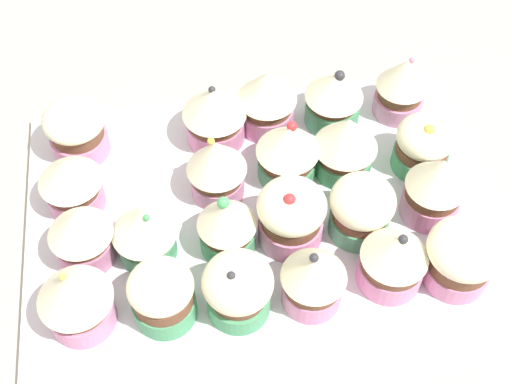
{
  "coord_description": "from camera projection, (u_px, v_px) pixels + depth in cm",
  "views": [
    {
      "loc": [
        -5.87,
        -38.7,
        57.84
      ],
      "look_at": [
        0.0,
        0.0,
        4.2
      ],
      "focal_mm": 48.56,
      "sensor_mm": 36.0,
      "label": 1
    }
  ],
  "objects": [
    {
      "name": "cupcake_15",
      "position": [
        346.0,
        144.0,
        0.69
      ],
      "size": [
        6.45,
        6.45,
        7.62
      ],
      "color": "#4C9E6B",
      "rests_on": "baking_tray"
    },
    {
      "name": "cupcake_4",
      "position": [
        394.0,
        259.0,
        0.61
      ],
      "size": [
        6.13,
        6.13,
        7.08
      ],
      "color": "pink",
      "rests_on": "baking_tray"
    },
    {
      "name": "cupcake_9",
      "position": [
        291.0,
        215.0,
        0.64
      ],
      "size": [
        6.46,
        6.46,
        7.53
      ],
      "color": "pink",
      "rests_on": "baking_tray"
    },
    {
      "name": "cupcake_13",
      "position": [
        216.0,
        167.0,
        0.67
      ],
      "size": [
        5.94,
        5.94,
        7.79
      ],
      "color": "pink",
      "rests_on": "baking_tray"
    },
    {
      "name": "cupcake_18",
      "position": [
        215.0,
        114.0,
        0.71
      ],
      "size": [
        6.72,
        6.72,
        7.35
      ],
      "color": "pink",
      "rests_on": "baking_tray"
    },
    {
      "name": "cupcake_20",
      "position": [
        334.0,
        98.0,
        0.73
      ],
      "size": [
        6.2,
        6.2,
        7.19
      ],
      "color": "#4C9E6B",
      "rests_on": "baking_tray"
    },
    {
      "name": "cupcake_2",
      "position": [
        238.0,
        289.0,
        0.6
      ],
      "size": [
        6.22,
        6.22,
        7.19
      ],
      "color": "#4C9E6B",
      "rests_on": "baking_tray"
    },
    {
      "name": "cupcake_19",
      "position": [
        267.0,
        99.0,
        0.72
      ],
      "size": [
        6.27,
        6.27,
        7.81
      ],
      "color": "pink",
      "rests_on": "baking_tray"
    },
    {
      "name": "cupcake_11",
      "position": [
        435.0,
        187.0,
        0.65
      ],
      "size": [
        5.83,
        5.83,
        8.04
      ],
      "color": "pink",
      "rests_on": "baking_tray"
    },
    {
      "name": "cupcake_21",
      "position": [
        402.0,
        86.0,
        0.74
      ],
      "size": [
        5.55,
        5.55,
        7.68
      ],
      "color": "pink",
      "rests_on": "baking_tray"
    },
    {
      "name": "cupcake_0",
      "position": [
        76.0,
        299.0,
        0.59
      ],
      "size": [
        6.52,
        6.52,
        7.68
      ],
      "color": "pink",
      "rests_on": "baking_tray"
    },
    {
      "name": "baking_tray",
      "position": [
        256.0,
        213.0,
        0.69
      ],
      "size": [
        45.17,
        31.58,
        1.2
      ],
      "color": "silver",
      "rests_on": "ground_plane"
    },
    {
      "name": "cupcake_14",
      "position": [
        288.0,
        152.0,
        0.69
      ],
      "size": [
        6.36,
        6.36,
        7.25
      ],
      "color": "#4C9E6B",
      "rests_on": "baking_tray"
    },
    {
      "name": "cupcake_16",
      "position": [
        423.0,
        145.0,
        0.7
      ],
      "size": [
        5.81,
        5.81,
        6.71
      ],
      "color": "#4C9E6B",
      "rests_on": "baking_tray"
    },
    {
      "name": "ground_plane",
      "position": [
        256.0,
        225.0,
        0.71
      ],
      "size": [
        180.0,
        180.0,
        3.0
      ],
      "primitive_type": "cube",
      "color": "#B2A899"
    },
    {
      "name": "cupcake_7",
      "position": [
        144.0,
        233.0,
        0.63
      ],
      "size": [
        6.06,
        6.06,
        6.43
      ],
      "color": "#4C9E6B",
      "rests_on": "baking_tray"
    },
    {
      "name": "cupcake_17",
      "position": [
        76.0,
        129.0,
        0.71
      ],
      "size": [
        6.37,
        6.37,
        6.33
      ],
      "color": "pink",
      "rests_on": "baking_tray"
    },
    {
      "name": "cupcake_6",
      "position": [
        81.0,
        235.0,
        0.63
      ],
      "size": [
        5.97,
        5.97,
        6.79
      ],
      "color": "pink",
      "rests_on": "baking_tray"
    },
    {
      "name": "cupcake_8",
      "position": [
        227.0,
        224.0,
        0.63
      ],
      "size": [
        5.57,
        5.57,
        7.37
      ],
      "color": "#4C9E6B",
      "rests_on": "baking_tray"
    },
    {
      "name": "cupcake_3",
      "position": [
        314.0,
        276.0,
        0.6
      ],
      "size": [
        5.83,
        5.83,
        8.24
      ],
      "color": "pink",
      "rests_on": "baking_tray"
    },
    {
      "name": "cupcake_12",
      "position": [
        71.0,
        182.0,
        0.67
      ],
      "size": [
        6.2,
        6.2,
        6.53
      ],
      "color": "pink",
      "rests_on": "baking_tray"
    },
    {
      "name": "cupcake_5",
      "position": [
        462.0,
        257.0,
        0.62
      ],
      "size": [
        6.75,
        6.75,
        6.64
      ],
      "color": "pink",
      "rests_on": "baking_tray"
    },
    {
      "name": "cupcake_1",
      "position": [
        162.0,
        295.0,
        0.6
      ],
      "size": [
        5.76,
        5.76,
        6.46
      ],
      "color": "#4C9E6B",
      "rests_on": "baking_tray"
    },
    {
      "name": "cupcake_10",
      "position": [
        361.0,
        208.0,
        0.65
      ],
      "size": [
        6.19,
        6.19,
        6.86
      ],
      "color": "#4C9E6B",
      "rests_on": "baking_tray"
    }
  ]
}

